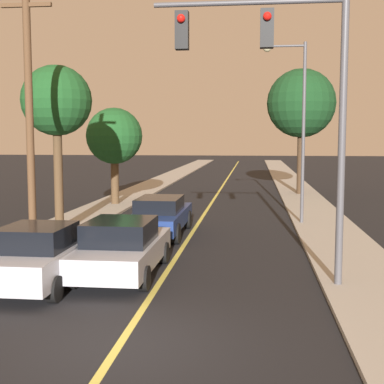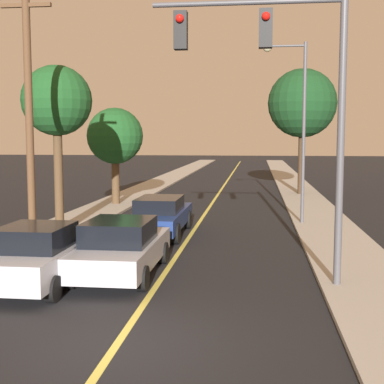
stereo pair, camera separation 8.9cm
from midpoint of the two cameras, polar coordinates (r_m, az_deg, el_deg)
name	(u,v)px [view 1 (the left image)]	position (r m, az deg, el deg)	size (l,w,h in m)	color
ground_plane	(119,345)	(9.96, -8.02, -15.90)	(200.00, 200.00, 0.00)	black
road_surface	(226,181)	(45.16, 3.56, 1.17)	(8.03, 80.00, 0.01)	black
sidewalk_left	(164,180)	(45.73, -3.04, 1.30)	(2.50, 80.00, 0.12)	#9E998E
sidewalk_right	(289,181)	(45.18, 10.25, 1.16)	(2.50, 80.00, 0.12)	#9E998E
car_near_lane_front	(122,247)	(14.41, -7.66, -5.87)	(1.99, 4.62, 1.52)	#A5A8B2
car_near_lane_second	(160,215)	(20.10, -3.51, -2.48)	(1.89, 5.20, 1.46)	navy
car_outer_lane_front	(39,256)	(13.79, -16.15, -6.55)	(1.90, 4.06, 1.55)	#A5A8B2
traffic_signal_mast	(284,79)	(13.16, 9.62, 11.81)	(4.60, 0.42, 6.98)	#47474C
streetlamp_right	(294,109)	(22.69, 10.73, 8.71)	(1.79, 0.36, 7.43)	#47474C
utility_pole_left	(29,115)	(17.53, -17.09, 7.85)	(1.60, 0.24, 8.18)	#513823
tree_left_near	(57,102)	(21.45, -14.37, 9.25)	(2.71, 2.71, 6.33)	#4C3823
tree_left_far	(114,137)	(28.99, -8.38, 5.86)	(3.00, 3.00, 5.14)	#4C3823
tree_right_near	(301,104)	(34.49, 11.51, 9.22)	(4.29, 4.29, 7.83)	#3D2B1C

